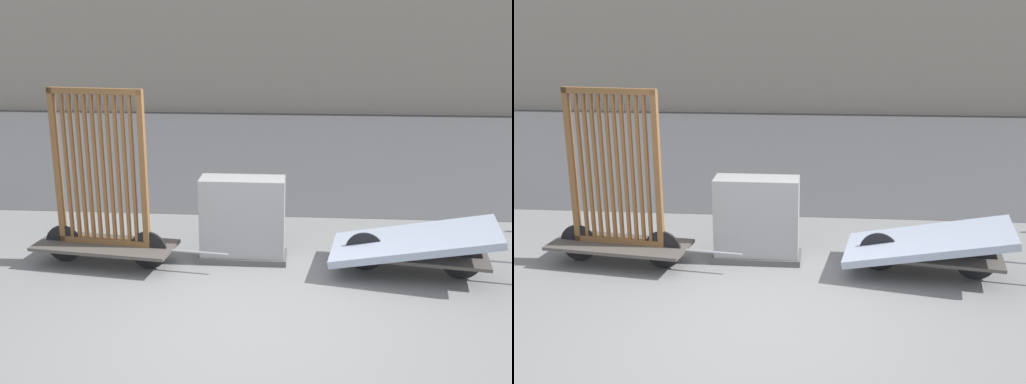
{
  "view_description": "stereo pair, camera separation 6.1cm",
  "coord_description": "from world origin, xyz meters",
  "views": [
    {
      "loc": [
        0.52,
        -5.38,
        2.95
      ],
      "look_at": [
        0.0,
        1.38,
        0.98
      ],
      "focal_mm": 42.0,
      "sensor_mm": 36.0,
      "label": 1
    },
    {
      "loc": [
        0.58,
        -5.37,
        2.95
      ],
      "look_at": [
        0.0,
        1.38,
        0.98
      ],
      "focal_mm": 42.0,
      "sensor_mm": 36.0,
      "label": 2
    }
  ],
  "objects": [
    {
      "name": "ground_plane",
      "position": [
        0.0,
        0.0,
        0.0
      ],
      "size": [
        60.0,
        60.0,
        0.0
      ],
      "primitive_type": "plane",
      "color": "slate"
    },
    {
      "name": "bike_cart_with_mattress",
      "position": [
        1.87,
        1.38,
        0.38
      ],
      "size": [
        2.57,
        1.3,
        0.67
      ],
      "rotation": [
        0.0,
        0.0,
        -0.16
      ],
      "color": "#4C4742",
      "rests_on": "ground_plane"
    },
    {
      "name": "utility_cabinet",
      "position": [
        -0.19,
        1.67,
        0.5
      ],
      "size": [
        1.1,
        0.47,
        1.07
      ],
      "color": "#4C4C4C",
      "rests_on": "ground_plane"
    },
    {
      "name": "bike_cart_with_bedframe",
      "position": [
        -1.86,
        1.38,
        0.74
      ],
      "size": [
        2.45,
        0.87,
        2.19
      ],
      "rotation": [
        0.0,
        0.0,
        -0.12
      ],
      "color": "#4C4742",
      "rests_on": "ground_plane"
    },
    {
      "name": "road_strip",
      "position": [
        0.0,
        8.68,
        0.0
      ],
      "size": [
        56.0,
        10.51,
        0.01
      ],
      "color": "#424244",
      "rests_on": "ground_plane"
    }
  ]
}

